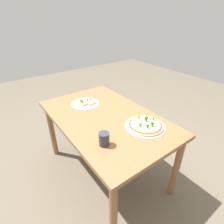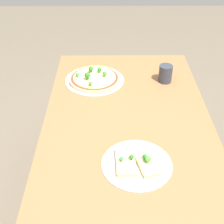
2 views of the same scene
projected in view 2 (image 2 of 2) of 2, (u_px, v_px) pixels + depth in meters
The scene contains 5 objects.
ground_plane at pixel (124, 204), 2.04m from camera, with size 8.00×8.00×0.00m, color brown.
dining_table at pixel (127, 129), 1.65m from camera, with size 1.36×0.84×0.73m.
pizza_tray_whole at pixel (94, 78), 1.87m from camera, with size 0.35×0.35×0.07m.
pizza_tray_slice at pixel (136, 163), 1.31m from camera, with size 0.30×0.30×0.06m.
drinking_cup at pixel (165, 74), 1.84m from camera, with size 0.08×0.08×0.10m, color #2D333D.
Camera 2 is at (-1.27, 0.09, 1.70)m, focal length 50.00 mm.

